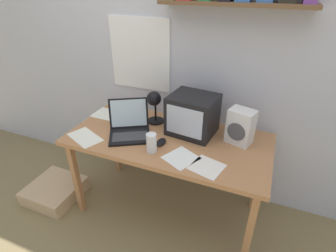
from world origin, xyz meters
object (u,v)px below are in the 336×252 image
at_px(juice_glass, 152,144).
at_px(loose_paper_near_laptop, 85,137).
at_px(laptop, 129,126).
at_px(floor_cushion, 55,190).
at_px(loose_paper_near_monitor, 109,115).
at_px(space_heater, 241,127).
at_px(open_notebook, 207,167).
at_px(printed_handout, 181,158).
at_px(desk_lamp, 154,102).
at_px(computer_mouse, 161,142).
at_px(crt_monitor, 193,115).
at_px(corner_desk, 168,145).

distance_m(juice_glass, loose_paper_near_laptop, 0.55).
bearing_deg(laptop, floor_cushion, 166.89).
height_order(juice_glass, loose_paper_near_monitor, juice_glass).
xyz_separation_m(space_heater, floor_cushion, (-1.53, -0.40, -0.80)).
bearing_deg(open_notebook, printed_handout, 171.25).
bearing_deg(desk_lamp, printed_handout, -61.79).
xyz_separation_m(desk_lamp, computer_mouse, (0.16, -0.24, -0.18)).
xyz_separation_m(crt_monitor, loose_paper_near_laptop, (-0.72, -0.38, -0.15)).
bearing_deg(corner_desk, juice_glass, -99.94).
bearing_deg(floor_cushion, loose_paper_near_laptop, 3.35).
height_order(crt_monitor, desk_lamp, crt_monitor).
distance_m(printed_handout, loose_paper_near_monitor, 0.87).
height_order(space_heater, loose_paper_near_laptop, space_heater).
bearing_deg(space_heater, desk_lamp, -163.05).
bearing_deg(corner_desk, space_heater, 15.45).
bearing_deg(loose_paper_near_monitor, corner_desk, -13.80).
distance_m(space_heater, computer_mouse, 0.58).
relative_size(crt_monitor, open_notebook, 1.59).
bearing_deg(computer_mouse, crt_monitor, 57.64).
height_order(crt_monitor, laptop, crt_monitor).
relative_size(desk_lamp, space_heater, 1.14).
height_order(juice_glass, floor_cushion, juice_glass).
relative_size(computer_mouse, loose_paper_near_laptop, 0.33).
bearing_deg(desk_lamp, crt_monitor, -16.07).
bearing_deg(juice_glass, loose_paper_near_monitor, 148.22).
xyz_separation_m(crt_monitor, printed_handout, (0.04, -0.35, -0.15)).
bearing_deg(computer_mouse, printed_handout, -29.51).
relative_size(juice_glass, open_notebook, 0.59).
distance_m(desk_lamp, loose_paper_near_laptop, 0.59).
height_order(computer_mouse, loose_paper_near_monitor, computer_mouse).
relative_size(juice_glass, loose_paper_near_laptop, 0.43).
bearing_deg(loose_paper_near_laptop, corner_desk, 22.21).
bearing_deg(computer_mouse, space_heater, 24.62).
relative_size(loose_paper_near_monitor, floor_cushion, 0.64).
bearing_deg(juice_glass, computer_mouse, 78.41).
relative_size(open_notebook, printed_handout, 0.89).
bearing_deg(loose_paper_near_laptop, open_notebook, 0.14).
height_order(desk_lamp, loose_paper_near_laptop, desk_lamp).
bearing_deg(open_notebook, crt_monitor, 120.36).
relative_size(juice_glass, space_heater, 0.54).
bearing_deg(juice_glass, floor_cushion, -176.87).
distance_m(laptop, juice_glass, 0.31).
height_order(juice_glass, loose_paper_near_laptop, juice_glass).
relative_size(corner_desk, loose_paper_near_laptop, 4.73).
height_order(crt_monitor, space_heater, crt_monitor).
distance_m(crt_monitor, loose_paper_near_monitor, 0.77).
xyz_separation_m(crt_monitor, loose_paper_near_monitor, (-0.76, 0.01, -0.15)).
bearing_deg(desk_lamp, laptop, -141.08).
bearing_deg(crt_monitor, computer_mouse, -115.71).
xyz_separation_m(corner_desk, floor_cushion, (-1.03, -0.26, -0.61)).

